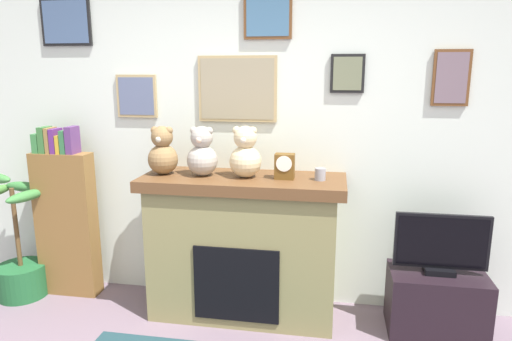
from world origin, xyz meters
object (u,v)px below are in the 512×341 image
Objects in this scene: bookshelf at (66,218)px; potted_plant at (20,260)px; candle_jar at (320,174)px; fireplace at (244,245)px; teddy_bear_brown at (163,153)px; tv_stand at (436,302)px; television at (441,245)px; teddy_bear_cream at (245,154)px; teddy_bear_grey at (202,154)px; mantel_clock at (285,166)px.

bookshelf is 1.31× the size of potted_plant.
candle_jar is at bearing 0.92° from potted_plant.
bookshelf is at bearing 177.39° from fireplace.
potted_plant is 3.00× the size of teddy_bear_brown.
teddy_bear_brown is (-1.98, 0.01, 1.01)m from tv_stand.
television is 1.49m from teddy_bear_cream.
fireplace is at bearing 1.74° from potted_plant.
television is 2.06m from teddy_bear_brown.
television is 1.73× the size of teddy_bear_grey.
teddy_bear_brown reaches higher than fireplace.
teddy_bear_cream is at bearing 1.17° from potted_plant.
fireplace is at bearing 3.50° from teddy_bear_grey.
bookshelf is 2.14× the size of tv_stand.
bookshelf is at bearing 18.51° from potted_plant.
mantel_clock is at bearing 0.99° from potted_plant.
fireplace is 0.75m from teddy_bear_grey.
television is 1.75× the size of teddy_bear_brown.
potted_plant is at bearing -179.01° from mantel_clock.
teddy_bear_cream reaches higher than potted_plant.
television is at bearing 0.39° from potted_plant.
bookshelf reaches higher than potted_plant.
candle_jar is at bearing 0.02° from teddy_bear_brown.
teddy_bear_grey reaches higher than candle_jar.
fireplace is 1.05× the size of bookshelf.
potted_plant is 1.71× the size of television.
bookshelf reaches higher than tv_stand.
bookshelf is 16.34× the size of candle_jar.
candle_jar is at bearing -1.84° from fireplace.
bookshelf is 1.32m from teddy_bear_grey.
mantel_clock is (-1.08, 0.01, 0.94)m from tv_stand.
teddy_bear_brown is at bearing 179.58° from tv_stand.
teddy_bear_grey reaches higher than television.
candle_jar is 0.86m from teddy_bear_grey.
mantel_clock is at bearing 179.21° from television.
bookshelf is 7.80× the size of mantel_clock.
bookshelf is at bearing 177.97° from television.
tv_stand is at bearing 90.00° from television.
teddy_bear_cream is (0.61, -0.00, 0.01)m from teddy_bear_brown.
teddy_bear_grey is at bearing 180.00° from teddy_bear_cream.
teddy_bear_grey is (-1.68, 0.02, 0.58)m from television.
tv_stand is (3.23, 0.02, -0.09)m from potted_plant.
mantel_clock is 0.48× the size of teddy_bear_cream.
potted_plant is 12.49× the size of candle_jar.
tv_stand is at bearing -1.35° from fireplace.
teddy_bear_cream is (-1.37, 0.01, 1.01)m from tv_stand.
teddy_bear_brown is at bearing 180.00° from teddy_bear_cream.
potted_plant is (-0.37, -0.12, -0.33)m from bookshelf.
fireplace is 0.91m from teddy_bear_brown.
mantel_clock reaches higher than potted_plant.
teddy_bear_cream is (-1.37, 0.02, 0.58)m from television.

